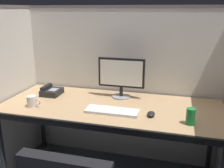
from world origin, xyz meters
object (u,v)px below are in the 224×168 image
at_px(soda_can, 191,116).
at_px(desk_phone, 51,91).
at_px(desk, 110,111).
at_px(monitor_center, 121,75).
at_px(keyboard_main, 112,111).
at_px(coffee_mug, 32,101).
at_px(computer_mouse, 151,114).

bearing_deg(soda_can, desk_phone, 165.60).
distance_m(desk, soda_can, 0.69).
relative_size(desk, desk_phone, 10.00).
relative_size(monitor_center, desk_phone, 2.26).
distance_m(desk, keyboard_main, 0.15).
bearing_deg(coffee_mug, monitor_center, 31.91).
bearing_deg(monitor_center, soda_can, -35.19).
height_order(keyboard_main, coffee_mug, coffee_mug).
relative_size(keyboard_main, desk_phone, 2.26).
relative_size(keyboard_main, soda_can, 3.52).
bearing_deg(desk_phone, desk, -12.52).
relative_size(computer_mouse, desk_phone, 0.51).
relative_size(desk, coffee_mug, 15.08).
relative_size(computer_mouse, coffee_mug, 0.76).
xyz_separation_m(computer_mouse, soda_can, (0.29, -0.07, 0.04)).
xyz_separation_m(computer_mouse, desk_phone, (-0.99, 0.26, 0.02)).
xyz_separation_m(monitor_center, keyboard_main, (0.01, -0.37, -0.20)).
xyz_separation_m(computer_mouse, coffee_mug, (-1.00, -0.06, 0.03)).
relative_size(monitor_center, coffee_mug, 3.41).
height_order(desk, desk_phone, desk_phone).
bearing_deg(desk, coffee_mug, -164.13).
distance_m(keyboard_main, soda_can, 0.61).
bearing_deg(keyboard_main, monitor_center, 91.51).
distance_m(keyboard_main, desk_phone, 0.73).
height_order(desk, soda_can, soda_can).
xyz_separation_m(desk, coffee_mug, (-0.64, -0.18, 0.10)).
bearing_deg(coffee_mug, soda_can, -0.34).
height_order(coffee_mug, desk_phone, coffee_mug).
relative_size(desk_phone, soda_can, 1.56).
height_order(monitor_center, computer_mouse, monitor_center).
distance_m(desk, coffee_mug, 0.67).
height_order(desk_phone, soda_can, soda_can).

